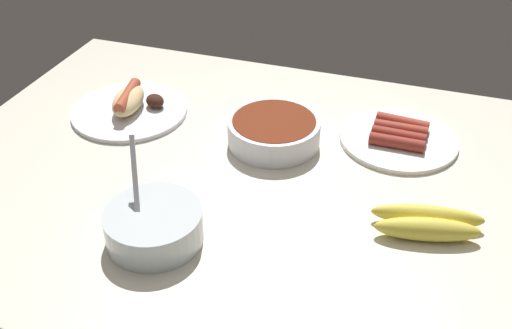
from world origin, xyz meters
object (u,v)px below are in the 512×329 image
plate_sausages (399,137)px  bowl_coleslaw (154,224)px  banana_bunch (427,223)px  plate_hotdog_assembled (130,106)px  bowl_chili (274,131)px

plate_sausages → bowl_coleslaw: size_ratio=1.50×
banana_bunch → plate_hotdog_assembled: bearing=-16.3°
plate_sausages → banana_bunch: banana_bunch is taller
plate_sausages → plate_hotdog_assembled: 57.39cm
plate_sausages → banana_bunch: (-7.82, 26.14, 0.93)cm
plate_sausages → bowl_coleslaw: (33.79, 41.81, 2.12)cm
banana_bunch → bowl_coleslaw: 44.47cm
plate_sausages → bowl_chili: 25.43cm
bowl_chili → bowl_coleslaw: bearing=73.3°
banana_bunch → bowl_chili: size_ratio=1.02×
plate_hotdog_assembled → bowl_coleslaw: bearing=123.8°
plate_sausages → plate_hotdog_assembled: bearing=7.2°
bowl_chili → plate_hotdog_assembled: plate_hotdog_assembled is taller
bowl_chili → banana_bunch: bearing=151.1°
banana_bunch → bowl_chili: (31.65, -17.47, 0.98)cm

